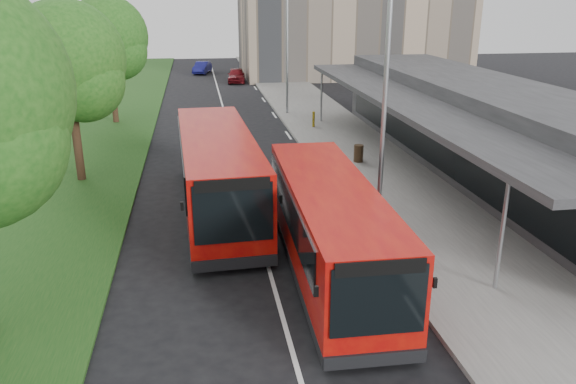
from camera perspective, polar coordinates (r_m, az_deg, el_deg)
name	(u,v)px	position (r m, az deg, el deg)	size (l,w,h in m)	color
ground	(266,260)	(17.37, -2.22, -6.90)	(120.00, 120.00, 0.00)	black
pavement	(319,119)	(37.12, 3.18, 7.46)	(5.00, 80.00, 0.15)	slate
grass_verge	(114,126)	(36.65, -17.23, 6.43)	(5.00, 80.00, 0.10)	#184215
lane_centre_line	(233,142)	(31.48, -5.63, 5.11)	(0.12, 70.00, 0.01)	silver
kerb_dashes	(281,124)	(35.69, -0.75, 6.89)	(0.12, 56.00, 0.01)	silver
station_building	(479,126)	(27.28, 18.85, 6.36)	(7.70, 26.00, 4.00)	#28282A
tree_mid	(68,67)	(25.22, -21.48, 11.76)	(4.75, 4.75, 7.63)	#321E14
tree_far	(108,42)	(36.99, -17.82, 14.32)	(4.85, 4.85, 7.80)	#321E14
lamp_post_near	(383,92)	(18.70, 9.60, 9.96)	(1.44, 0.28, 8.00)	#969A9E
lamp_post_far	(286,44)	(38.07, -0.22, 14.84)	(1.44, 0.28, 8.00)	#969A9E
bus_main	(330,228)	(16.10, 4.27, -3.69)	(2.67, 9.63, 2.71)	#B91609
bus_second	(218,173)	(20.75, -7.14, 1.94)	(3.13, 10.64, 2.98)	#B91609
litter_bin	(358,153)	(27.09, 7.18, 3.92)	(0.45, 0.45, 0.81)	#352515
bollard	(314,119)	(34.27, 2.61, 7.40)	(0.15, 0.15, 0.94)	#DCB60B
car_near	(236,75)	(53.93, -5.28, 11.74)	(1.57, 3.91, 1.33)	maroon
car_far	(202,68)	(60.76, -8.71, 12.39)	(1.28, 3.68, 1.21)	navy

